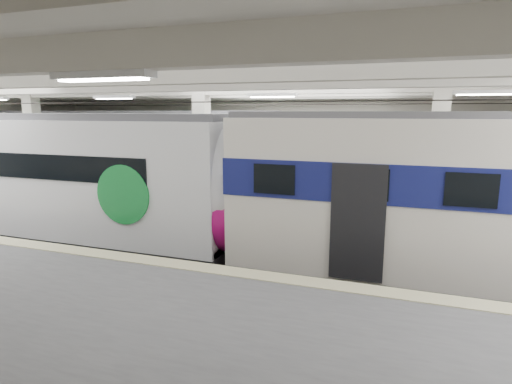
% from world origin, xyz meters
% --- Properties ---
extents(station_hall, '(36.00, 24.00, 5.75)m').
position_xyz_m(station_hall, '(0.00, -1.74, 3.24)').
color(station_hall, black).
rests_on(station_hall, ground).
extents(modern_emu, '(13.51, 2.79, 4.37)m').
position_xyz_m(modern_emu, '(-5.51, -0.00, 2.15)').
color(modern_emu, white).
rests_on(modern_emu, ground).
extents(older_rer, '(13.47, 2.97, 4.44)m').
position_xyz_m(older_rer, '(6.46, 0.00, 2.33)').
color(older_rer, white).
rests_on(older_rer, ground).
extents(far_train, '(14.00, 2.92, 4.46)m').
position_xyz_m(far_train, '(-8.00, 5.50, 2.31)').
color(far_train, white).
rests_on(far_train, ground).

